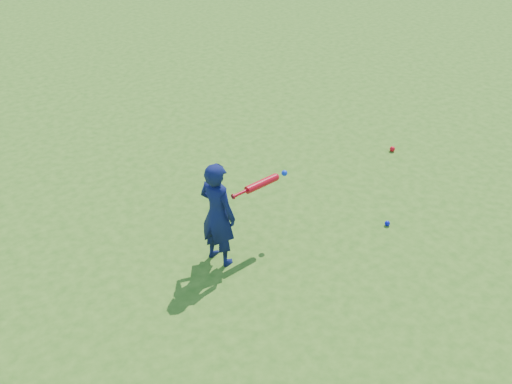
% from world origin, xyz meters
% --- Properties ---
extents(ground, '(80.00, 80.00, 0.00)m').
position_xyz_m(ground, '(0.00, 0.00, 0.00)').
color(ground, '#396D1A').
rests_on(ground, ground).
extents(child, '(0.39, 0.49, 1.16)m').
position_xyz_m(child, '(-0.09, -0.48, 0.58)').
color(child, '#0F1547').
rests_on(child, ground).
extents(ground_ball_red, '(0.07, 0.07, 0.07)m').
position_xyz_m(ground_ball_red, '(3.08, 0.21, 0.04)').
color(ground_ball_red, red).
rests_on(ground_ball_red, ground).
extents(ground_ball_blue, '(0.06, 0.06, 0.06)m').
position_xyz_m(ground_ball_blue, '(1.79, -1.01, 0.03)').
color(ground_ball_blue, '#0B0EC4').
rests_on(ground_ball_blue, ground).
extents(bat_swing, '(0.73, 0.14, 0.08)m').
position_xyz_m(bat_swing, '(0.48, -0.45, 0.74)').
color(bat_swing, red).
rests_on(bat_swing, ground).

